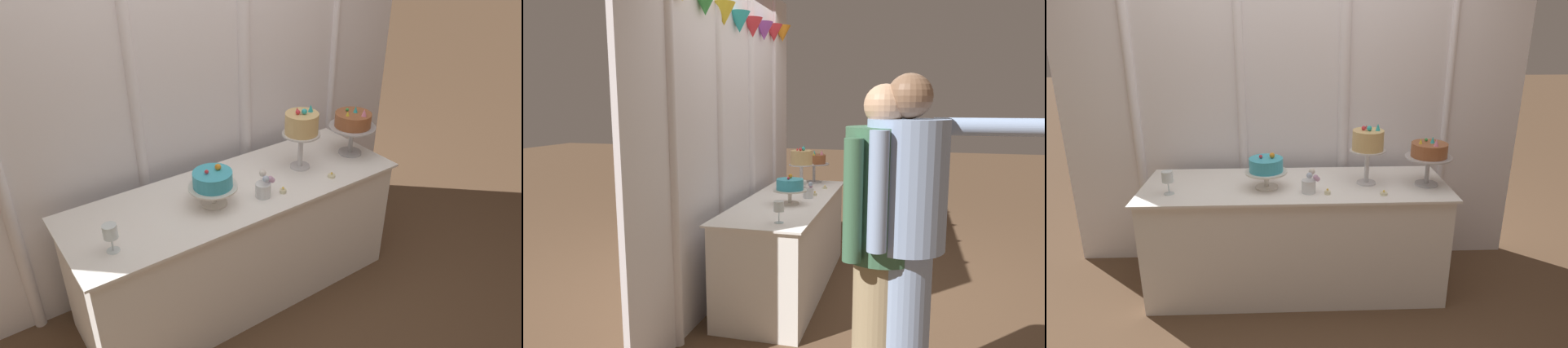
{
  "view_description": "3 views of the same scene",
  "coord_description": "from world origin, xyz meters",
  "views": [
    {
      "loc": [
        -1.32,
        -2.0,
        2.27
      ],
      "look_at": [
        0.15,
        0.07,
        0.84
      ],
      "focal_mm": 34.36,
      "sensor_mm": 36.0,
      "label": 1
    },
    {
      "loc": [
        -3.78,
        -0.87,
        1.58
      ],
      "look_at": [
        -0.19,
        0.08,
        1.01
      ],
      "focal_mm": 32.72,
      "sensor_mm": 36.0,
      "label": 2
    },
    {
      "loc": [
        -0.05,
        -2.73,
        1.83
      ],
      "look_at": [
        0.08,
        0.07,
        0.85
      ],
      "focal_mm": 31.43,
      "sensor_mm": 36.0,
      "label": 3
    }
  ],
  "objects": [
    {
      "name": "draped_curtain",
      "position": [
        -0.01,
        0.56,
        1.44
      ],
      "size": [
        3.35,
        0.18,
        2.68
      ],
      "color": "white",
      "rests_on": "ground_plane"
    },
    {
      "name": "tealight_near_left",
      "position": [
        0.54,
        -0.12,
        0.78
      ],
      "size": [
        0.05,
        0.05,
        0.03
      ],
      "color": "beige",
      "rests_on": "cake_table"
    },
    {
      "name": "ground_plane",
      "position": [
        0.0,
        0.0,
        0.0
      ],
      "size": [
        24.0,
        24.0,
        0.0
      ],
      "primitive_type": "plane",
      "color": "brown"
    },
    {
      "name": "guest_girl_blue_dress",
      "position": [
        -1.6,
        -0.87,
        0.93
      ],
      "size": [
        0.49,
        0.89,
        1.7
      ],
      "color": "#93ADD6",
      "rests_on": "ground_plane"
    },
    {
      "name": "cake_display_rightmost",
      "position": [
        0.86,
        0.05,
        0.99
      ],
      "size": [
        0.3,
        0.3,
        0.33
      ],
      "color": "#B2B2B7",
      "rests_on": "cake_table"
    },
    {
      "name": "wine_glass",
      "position": [
        -0.79,
        -0.04,
        0.88
      ],
      "size": [
        0.07,
        0.07,
        0.15
      ],
      "color": "silver",
      "rests_on": "cake_table"
    },
    {
      "name": "cake_display_center",
      "position": [
        0.47,
        0.09,
        1.05
      ],
      "size": [
        0.23,
        0.23,
        0.41
      ],
      "color": "silver",
      "rests_on": "cake_table"
    },
    {
      "name": "guest_man_pink_jacket",
      "position": [
        -1.6,
        -0.76,
        0.9
      ],
      "size": [
        0.48,
        0.48,
        1.66
      ],
      "color": "#9E8966",
      "rests_on": "ground_plane"
    },
    {
      "name": "cake_display_leftmost",
      "position": [
        -0.19,
        0.04,
        0.92
      ],
      "size": [
        0.27,
        0.27,
        0.24
      ],
      "color": "silver",
      "rests_on": "cake_table"
    },
    {
      "name": "cake_table",
      "position": [
        0.0,
        0.1,
        0.39
      ],
      "size": [
        2.0,
        0.68,
        0.77
      ],
      "color": "white",
      "rests_on": "ground_plane"
    },
    {
      "name": "tealight_far_left",
      "position": [
        0.2,
        -0.09,
        0.79
      ],
      "size": [
        0.04,
        0.04,
        0.04
      ],
      "color": "beige",
      "rests_on": "cake_table"
    },
    {
      "name": "flower_vase",
      "position": [
        0.09,
        -0.06,
        0.83
      ],
      "size": [
        0.11,
        0.1,
        0.15
      ],
      "color": "silver",
      "rests_on": "cake_table"
    }
  ]
}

